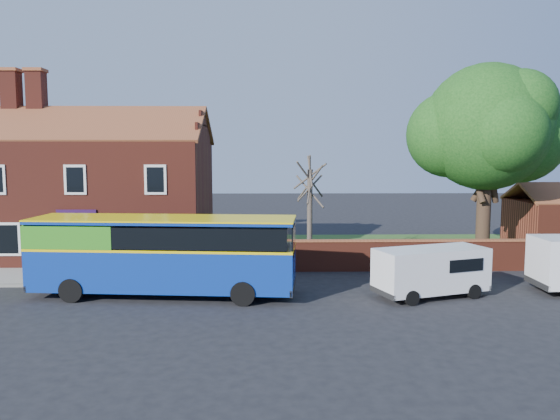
{
  "coord_description": "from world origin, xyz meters",
  "views": [
    {
      "loc": [
        2.74,
        -19.96,
        5.94
      ],
      "look_at": [
        3.21,
        5.0,
        3.32
      ],
      "focal_mm": 35.0,
      "sensor_mm": 36.0,
      "label": 1
    }
  ],
  "objects": [
    {
      "name": "boundary_wall",
      "position": [
        13.0,
        7.0,
        0.81
      ],
      "size": [
        22.0,
        0.38,
        1.6
      ],
      "color": "maroon",
      "rests_on": "ground"
    },
    {
      "name": "van_near",
      "position": [
        9.4,
        2.02,
        1.14
      ],
      "size": [
        4.98,
        3.25,
        2.03
      ],
      "rotation": [
        0.0,
        0.0,
        0.33
      ],
      "color": "white",
      "rests_on": "ground"
    },
    {
      "name": "pavement",
      "position": [
        -7.0,
        5.75,
        0.06
      ],
      "size": [
        18.0,
        3.5,
        0.12
      ],
      "primitive_type": "cube",
      "color": "gray",
      "rests_on": "ground"
    },
    {
      "name": "grass_strip",
      "position": [
        13.0,
        13.0,
        0.02
      ],
      "size": [
        26.0,
        12.0,
        0.04
      ],
      "primitive_type": "cube",
      "color": "#426B28",
      "rests_on": "ground"
    },
    {
      "name": "large_tree",
      "position": [
        14.99,
        10.84,
        7.14
      ],
      "size": [
        8.94,
        7.08,
        10.91
      ],
      "color": "black",
      "rests_on": "ground"
    },
    {
      "name": "bus",
      "position": [
        -1.99,
        2.43,
        1.87
      ],
      "size": [
        11.01,
        3.69,
        3.29
      ],
      "rotation": [
        0.0,
        0.0,
        -0.09
      ],
      "color": "navy",
      "rests_on": "ground"
    },
    {
      "name": "bare_tree",
      "position": [
        4.89,
        9.21,
        2.83
      ],
      "size": [
        2.07,
        2.46,
        5.52
      ],
      "color": "#4C4238",
      "rests_on": "ground"
    },
    {
      "name": "shop_building",
      "position": [
        -7.02,
        11.5,
        3.41
      ],
      "size": [
        12.3,
        8.13,
        10.5
      ],
      "color": "maroon",
      "rests_on": "ground"
    },
    {
      "name": "ground",
      "position": [
        0.0,
        0.0,
        0.0
      ],
      "size": [
        120.0,
        120.0,
        0.0
      ],
      "primitive_type": "plane",
      "color": "black",
      "rests_on": "ground"
    },
    {
      "name": "kerb",
      "position": [
        -7.0,
        4.0,
        0.07
      ],
      "size": [
        18.0,
        0.15,
        0.14
      ],
      "primitive_type": "cube",
      "color": "slate",
      "rests_on": "ground"
    }
  ]
}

